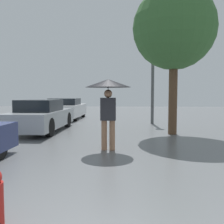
% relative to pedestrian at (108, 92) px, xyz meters
% --- Properties ---
extents(pedestrian, '(1.21, 1.21, 1.88)m').
position_rel_pedestrian_xyz_m(pedestrian, '(0.00, 0.00, 0.00)').
color(pedestrian, '#9E7051').
rests_on(pedestrian, ground_plane).
extents(parked_car_middle, '(1.62, 4.23, 1.28)m').
position_rel_pedestrian_xyz_m(parked_car_middle, '(-2.94, 3.23, -0.95)').
color(parked_car_middle, '#9EA3A8').
rests_on(parked_car_middle, ground_plane).
extents(parked_car_farthest, '(1.88, 3.94, 1.25)m').
position_rel_pedestrian_xyz_m(parked_car_farthest, '(-3.25, 8.37, -0.95)').
color(parked_car_farthest, silver).
rests_on(parked_car_farthest, ground_plane).
extents(tree, '(3.02, 3.02, 5.41)m').
position_rel_pedestrian_xyz_m(tree, '(2.20, 2.84, 2.32)').
color(tree, brown).
rests_on(tree, ground_plane).
extents(street_lamp, '(0.39, 0.39, 3.88)m').
position_rel_pedestrian_xyz_m(street_lamp, '(1.77, 6.18, 1.01)').
color(street_lamp, '#515456').
rests_on(street_lamp, ground_plane).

